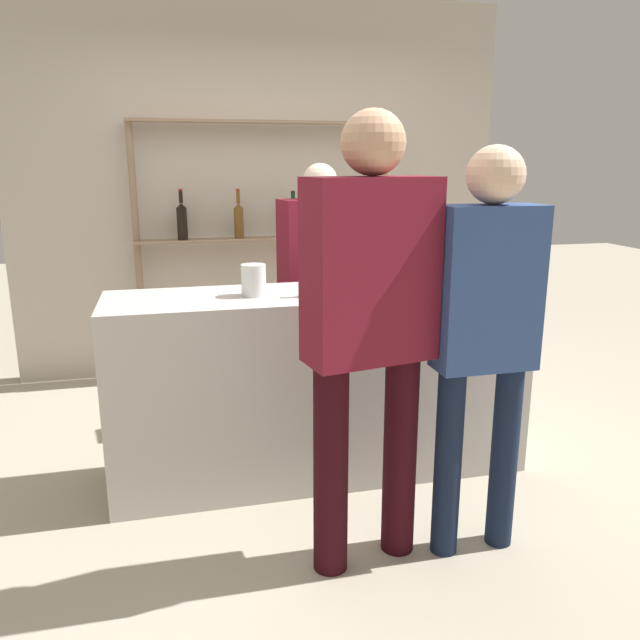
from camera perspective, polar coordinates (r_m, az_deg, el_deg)
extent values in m
plane|color=#B2A893|center=(3.47, 0.00, -13.43)|extent=(16.00, 16.00, 0.00)
cube|color=#B7B2AD|center=(3.27, 0.00, -5.82)|extent=(2.13, 0.57, 0.98)
cube|color=#B2A899|center=(4.93, -5.32, 11.75)|extent=(3.73, 0.12, 2.80)
cylinder|color=#897056|center=(4.74, -16.32, 5.68)|extent=(0.05, 0.05, 1.90)
cylinder|color=#897056|center=(5.02, 5.93, 6.63)|extent=(0.05, 0.05, 1.90)
cube|color=#897056|center=(4.75, -5.13, 17.59)|extent=(1.95, 0.18, 0.02)
cube|color=#897056|center=(4.78, -4.90, 7.42)|extent=(1.95, 0.18, 0.02)
cylinder|color=black|center=(4.71, -12.49, 8.57)|extent=(0.08, 0.08, 0.23)
cone|color=black|center=(4.70, -12.58, 10.18)|extent=(0.08, 0.08, 0.03)
cylinder|color=black|center=(4.70, -12.62, 10.93)|extent=(0.03, 0.03, 0.09)
cylinder|color=maroon|center=(4.69, -12.65, 11.55)|extent=(0.03, 0.03, 0.01)
cylinder|color=brown|center=(4.74, -7.43, 8.77)|extent=(0.07, 0.07, 0.22)
cone|color=brown|center=(4.73, -7.48, 10.30)|extent=(0.07, 0.07, 0.03)
cylinder|color=brown|center=(4.72, -7.50, 11.08)|extent=(0.03, 0.03, 0.10)
cylinder|color=maroon|center=(4.72, -7.53, 11.74)|extent=(0.03, 0.03, 0.01)
cylinder|color=black|center=(4.80, -2.46, 8.80)|extent=(0.08, 0.08, 0.20)
cone|color=black|center=(4.79, -2.48, 10.19)|extent=(0.08, 0.08, 0.04)
cylinder|color=black|center=(4.79, -2.49, 10.99)|extent=(0.03, 0.03, 0.10)
cylinder|color=black|center=(4.79, -2.49, 11.65)|extent=(0.03, 0.03, 0.01)
cylinder|color=brown|center=(4.90, 2.34, 9.05)|extent=(0.08, 0.08, 0.22)
cone|color=brown|center=(4.89, 2.36, 10.55)|extent=(0.08, 0.08, 0.03)
cylinder|color=brown|center=(4.88, 2.36, 11.26)|extent=(0.03, 0.03, 0.09)
cylinder|color=gold|center=(4.88, 2.37, 11.85)|extent=(0.03, 0.03, 0.01)
cylinder|color=#0F1956|center=(3.58, 14.37, 5.20)|extent=(0.08, 0.08, 0.20)
cone|color=#0F1956|center=(3.56, 14.49, 7.02)|extent=(0.08, 0.08, 0.03)
cylinder|color=#0F1956|center=(3.56, 14.54, 7.87)|extent=(0.03, 0.03, 0.07)
cylinder|color=maroon|center=(3.55, 14.58, 8.53)|extent=(0.03, 0.03, 0.01)
cylinder|color=black|center=(3.03, 1.49, 4.11)|extent=(0.08, 0.08, 0.20)
cone|color=black|center=(3.01, 1.50, 6.34)|extent=(0.08, 0.08, 0.04)
cylinder|color=black|center=(3.01, 1.51, 7.37)|extent=(0.03, 0.03, 0.07)
cylinder|color=#232328|center=(3.00, 1.51, 8.16)|extent=(0.03, 0.03, 0.01)
cylinder|color=silver|center=(3.06, 4.98, 4.34)|extent=(0.07, 0.07, 0.22)
cone|color=silver|center=(3.04, 5.03, 6.70)|extent=(0.07, 0.07, 0.03)
cylinder|color=silver|center=(3.03, 5.05, 7.81)|extent=(0.03, 0.03, 0.08)
cylinder|color=gold|center=(3.03, 5.07, 8.71)|extent=(0.03, 0.03, 0.01)
cylinder|color=black|center=(3.19, 7.11, 4.80)|extent=(0.07, 0.07, 0.23)
cone|color=black|center=(3.17, 7.18, 7.14)|extent=(0.07, 0.07, 0.03)
cylinder|color=black|center=(3.17, 7.21, 8.25)|extent=(0.03, 0.03, 0.09)
cylinder|color=gold|center=(3.16, 7.24, 9.17)|extent=(0.03, 0.03, 0.01)
cylinder|color=silver|center=(3.38, 5.94, 3.40)|extent=(0.06, 0.06, 0.00)
cylinder|color=silver|center=(3.37, 5.96, 4.15)|extent=(0.01, 0.01, 0.09)
cone|color=silver|center=(3.36, 6.00, 5.47)|extent=(0.07, 0.07, 0.07)
cylinder|color=#B2B2B7|center=(3.29, 11.75, 4.66)|extent=(0.17, 0.17, 0.20)
cylinder|color=#B2B2B7|center=(3.28, 11.84, 6.47)|extent=(0.18, 0.18, 0.01)
cylinder|color=silver|center=(3.05, -6.09, 3.65)|extent=(0.12, 0.12, 0.15)
sphere|color=tan|center=(3.03, -5.26, 2.46)|extent=(0.02, 0.02, 0.02)
sphere|color=tan|center=(3.08, -5.28, 2.62)|extent=(0.02, 0.02, 0.02)
sphere|color=tan|center=(3.10, -6.00, 3.23)|extent=(0.02, 0.02, 0.02)
sphere|color=tan|center=(3.02, -6.29, 2.91)|extent=(0.02, 0.02, 0.02)
sphere|color=tan|center=(3.02, -6.32, 2.92)|extent=(0.02, 0.02, 0.02)
sphere|color=tan|center=(3.04, -6.19, 2.57)|extent=(0.02, 0.02, 0.02)
sphere|color=tan|center=(3.03, -5.63, 2.38)|extent=(0.02, 0.02, 0.02)
cylinder|color=#121C33|center=(2.80, 16.48, -11.87)|extent=(0.11, 0.11, 0.81)
cylinder|color=#121C33|center=(2.69, 11.61, -12.70)|extent=(0.11, 0.11, 0.81)
cube|color=navy|center=(2.51, 15.10, 2.78)|extent=(0.40, 0.18, 0.64)
sphere|color=#DBB293|center=(2.46, 15.76, 12.66)|extent=(0.22, 0.22, 0.22)
cylinder|color=black|center=(3.96, -2.10, -3.71)|extent=(0.14, 0.14, 0.78)
cylinder|color=black|center=(4.09, 2.02, -3.15)|extent=(0.14, 0.14, 0.78)
cube|color=maroon|center=(3.87, -0.01, 6.46)|extent=(0.52, 0.30, 0.62)
sphere|color=beige|center=(3.83, -0.01, 12.59)|extent=(0.21, 0.21, 0.21)
cylinder|color=black|center=(2.66, 7.31, -12.12)|extent=(0.14, 0.14, 0.87)
cylinder|color=black|center=(2.52, 0.99, -13.54)|extent=(0.14, 0.14, 0.87)
cube|color=maroon|center=(2.34, 4.60, 4.47)|extent=(0.53, 0.31, 0.69)
sphere|color=tan|center=(2.30, 4.83, 15.88)|extent=(0.24, 0.24, 0.24)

